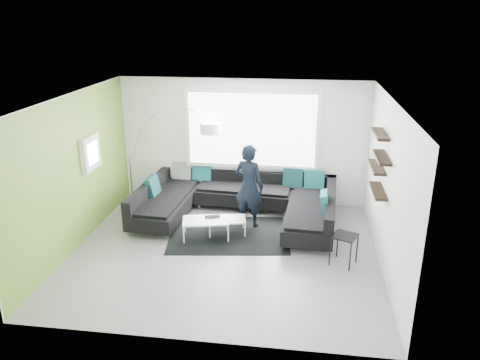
{
  "coord_description": "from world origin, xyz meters",
  "views": [
    {
      "loc": [
        1.31,
        -7.51,
        4.14
      ],
      "look_at": [
        0.16,
        0.9,
        1.08
      ],
      "focal_mm": 35.0,
      "sensor_mm": 36.0,
      "label": 1
    }
  ],
  "objects_px": {
    "arc_lamp": "(129,159)",
    "side_table": "(344,250)",
    "sectional_sofa": "(237,204)",
    "coffee_table": "(217,227)",
    "laptop": "(213,218)",
    "person": "(249,186)"
  },
  "relations": [
    {
      "from": "sectional_sofa",
      "to": "arc_lamp",
      "type": "xyz_separation_m",
      "value": [
        -2.45,
        0.46,
        0.73
      ]
    },
    {
      "from": "sectional_sofa",
      "to": "person",
      "type": "height_order",
      "value": "person"
    },
    {
      "from": "side_table",
      "to": "sectional_sofa",
      "type": "bearing_deg",
      "value": 143.7
    },
    {
      "from": "coffee_table",
      "to": "person",
      "type": "bearing_deg",
      "value": 33.19
    },
    {
      "from": "side_table",
      "to": "laptop",
      "type": "xyz_separation_m",
      "value": [
        -2.45,
        0.77,
        0.11
      ]
    },
    {
      "from": "laptop",
      "to": "sectional_sofa",
      "type": "bearing_deg",
      "value": 45.33
    },
    {
      "from": "arc_lamp",
      "to": "person",
      "type": "height_order",
      "value": "arc_lamp"
    },
    {
      "from": "sectional_sofa",
      "to": "arc_lamp",
      "type": "height_order",
      "value": "arc_lamp"
    },
    {
      "from": "arc_lamp",
      "to": "side_table",
      "type": "relative_size",
      "value": 4.05
    },
    {
      "from": "coffee_table",
      "to": "arc_lamp",
      "type": "relative_size",
      "value": 0.51
    },
    {
      "from": "sectional_sofa",
      "to": "person",
      "type": "distance_m",
      "value": 0.57
    },
    {
      "from": "side_table",
      "to": "person",
      "type": "relative_size",
      "value": 0.32
    },
    {
      "from": "arc_lamp",
      "to": "laptop",
      "type": "bearing_deg",
      "value": -44.24
    },
    {
      "from": "laptop",
      "to": "arc_lamp",
      "type": "bearing_deg",
      "value": 130.68
    },
    {
      "from": "arc_lamp",
      "to": "laptop",
      "type": "xyz_separation_m",
      "value": [
        2.08,
        -1.23,
        -0.72
      ]
    },
    {
      "from": "sectional_sofa",
      "to": "coffee_table",
      "type": "bearing_deg",
      "value": -108.09
    },
    {
      "from": "side_table",
      "to": "arc_lamp",
      "type": "bearing_deg",
      "value": 156.25
    },
    {
      "from": "coffee_table",
      "to": "side_table",
      "type": "distance_m",
      "value": 2.51
    },
    {
      "from": "person",
      "to": "side_table",
      "type": "bearing_deg",
      "value": 164.84
    },
    {
      "from": "sectional_sofa",
      "to": "side_table",
      "type": "xyz_separation_m",
      "value": [
        2.08,
        -1.53,
        -0.11
      ]
    },
    {
      "from": "arc_lamp",
      "to": "side_table",
      "type": "height_order",
      "value": "arc_lamp"
    },
    {
      "from": "arc_lamp",
      "to": "side_table",
      "type": "bearing_deg",
      "value": -37.41
    }
  ]
}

